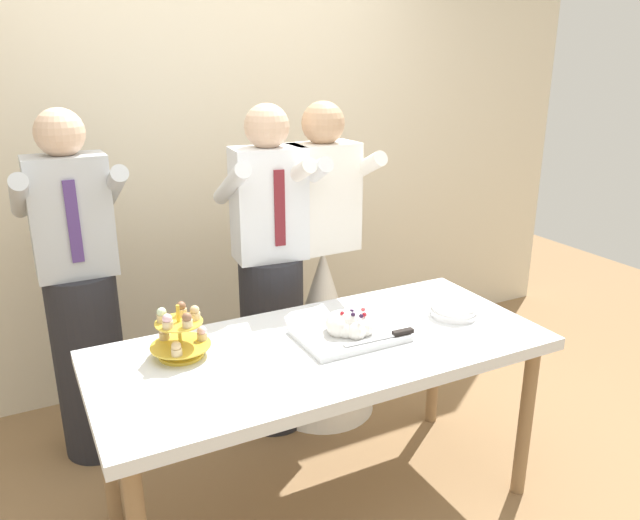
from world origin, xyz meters
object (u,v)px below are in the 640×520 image
Objects in this scene: cupcake_stand at (180,335)px; person_guest at (83,309)px; dessert_table at (323,361)px; plate_stack at (454,310)px; main_cake_tray at (349,327)px; person_bride at (323,310)px; person_groom at (271,290)px.

person_guest is at bearing 110.33° from cupcake_stand.
dessert_table is 0.65m from plate_stack.
main_cake_tray reaches higher than plate_stack.
main_cake_tray is 0.77m from person_bride.
plate_stack is (0.64, -0.01, 0.10)m from dessert_table.
plate_stack is 0.13× the size of person_bride.
dessert_table is at bearing -95.99° from person_groom.
person_groom and person_guest have the same top height.
dessert_table is 0.71m from person_groom.
dessert_table is at bearing -48.11° from person_guest.
person_bride reaches higher than plate_stack.
cupcake_stand is 0.67m from main_cake_tray.
person_groom reaches higher than dessert_table.
person_bride reaches higher than dessert_table.
plate_stack reaches higher than dessert_table.
main_cake_tray is at bearing -12.69° from cupcake_stand.
plate_stack is (1.17, -0.17, -0.06)m from cupcake_stand.
person_groom is at bearing 94.35° from main_cake_tray.
person_bride is 1.19m from person_guest.
person_guest is (-0.87, 0.18, 0.00)m from person_groom.
person_bride is (0.29, 0.01, -0.16)m from person_groom.
person_groom is (0.60, 0.54, -0.12)m from cupcake_stand.
plate_stack is at bearing -51.62° from person_groom.
plate_stack is 0.13× the size of person_groom.
cupcake_stand is 1.18m from plate_stack.
person_bride is (0.37, 0.71, -0.12)m from dessert_table.
plate_stack is at bearing -32.04° from person_guest.
person_groom is at bearing 128.38° from plate_stack.
plate_stack is 1.69m from person_guest.
person_guest is (-0.79, 0.89, 0.05)m from dessert_table.
cupcake_stand is 0.53× the size of main_cake_tray.
person_bride and person_guest have the same top height.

